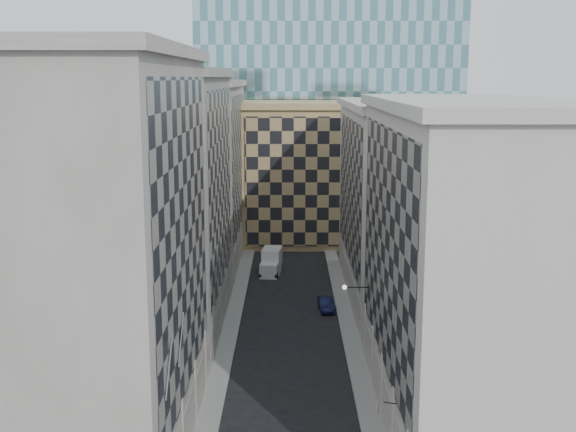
{
  "coord_description": "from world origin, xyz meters",
  "views": [
    {
      "loc": [
        -0.03,
        -29.09,
        21.94
      ],
      "look_at": [
        -0.1,
        12.22,
        14.01
      ],
      "focal_mm": 45.0,
      "sensor_mm": 36.0,
      "label": 1
    }
  ],
  "objects": [
    {
      "name": "sidewalk_west",
      "position": [
        -5.25,
        30.0,
        0.07
      ],
      "size": [
        1.5,
        100.0,
        0.15
      ],
      "primitive_type": "cube",
      "color": "gray",
      "rests_on": "ground"
    },
    {
      "name": "bldg_left_b",
      "position": [
        -10.88,
        33.0,
        11.32
      ],
      "size": [
        10.8,
        22.8,
        22.7
      ],
      "color": "gray",
      "rests_on": "ground"
    },
    {
      "name": "sidewalk_east",
      "position": [
        5.25,
        30.0,
        0.07
      ],
      "size": [
        1.5,
        100.0,
        0.15
      ],
      "primitive_type": "cube",
      "color": "gray",
      "rests_on": "ground"
    },
    {
      "name": "bldg_left_c",
      "position": [
        -10.88,
        55.0,
        10.83
      ],
      "size": [
        10.8,
        22.8,
        21.7
      ],
      "color": "gray",
      "rests_on": "ground"
    },
    {
      "name": "tan_block",
      "position": [
        2.0,
        67.9,
        9.44
      ],
      "size": [
        16.8,
        14.8,
        18.8
      ],
      "color": "#A58357",
      "rests_on": "ground"
    },
    {
      "name": "church_tower",
      "position": [
        0.0,
        82.0,
        26.95
      ],
      "size": [
        7.2,
        7.2,
        51.5
      ],
      "color": "#312D26",
      "rests_on": "ground"
    },
    {
      "name": "bldg_right_b",
      "position": [
        10.89,
        42.0,
        9.85
      ],
      "size": [
        10.8,
        28.8,
        19.7
      ],
      "color": "beige",
      "rests_on": "ground"
    },
    {
      "name": "bldg_left_a",
      "position": [
        -10.88,
        11.0,
        11.82
      ],
      "size": [
        10.8,
        22.8,
        23.7
      ],
      "color": "gray",
      "rests_on": "ground"
    },
    {
      "name": "dark_car",
      "position": [
        3.48,
        37.24,
        0.61
      ],
      "size": [
        1.6,
        3.79,
        1.22
      ],
      "primitive_type": "imported",
      "rotation": [
        0.0,
        0.0,
        0.08
      ],
      "color": "#0F1339",
      "rests_on": "ground"
    },
    {
      "name": "shop_sign",
      "position": [
        4.98,
        8.33,
        3.84
      ],
      "size": [
        1.16,
        0.62,
        0.7
      ],
      "rotation": [
        0.0,
        0.0,
        -0.27
      ],
      "color": "black",
      "rests_on": "ground"
    },
    {
      "name": "box_truck",
      "position": [
        -2.09,
        50.58,
        1.2
      ],
      "size": [
        2.58,
        5.23,
        2.76
      ],
      "rotation": [
        0.0,
        0.0,
        -0.11
      ],
      "color": "silver",
      "rests_on": "ground"
    },
    {
      "name": "flagpoles_left",
      "position": [
        -5.9,
        6.0,
        8.0
      ],
      "size": [
        0.1,
        6.33,
        2.33
      ],
      "color": "gray",
      "rests_on": "ground"
    },
    {
      "name": "bracket_lamp",
      "position": [
        4.38,
        24.0,
        6.2
      ],
      "size": [
        1.98,
        0.36,
        0.36
      ],
      "color": "black",
      "rests_on": "ground"
    },
    {
      "name": "bldg_right_a",
      "position": [
        10.88,
        15.0,
        10.32
      ],
      "size": [
        10.8,
        26.8,
        20.7
      ],
      "color": "beige",
      "rests_on": "ground"
    }
  ]
}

